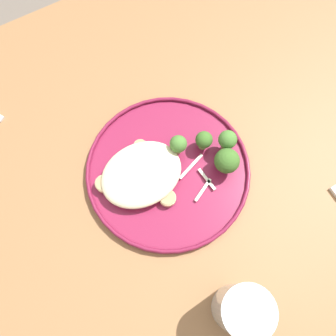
% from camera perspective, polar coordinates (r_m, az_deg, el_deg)
% --- Properties ---
extents(ground, '(6.00, 6.00, 0.00)m').
position_cam_1_polar(ground, '(1.33, 0.03, -12.95)').
color(ground, '#665B51').
extents(wooden_dining_table, '(1.40, 1.00, 0.74)m').
position_cam_1_polar(wooden_dining_table, '(0.68, 0.06, -6.49)').
color(wooden_dining_table, brown).
rests_on(wooden_dining_table, ground).
extents(dinner_plate, '(0.29, 0.29, 0.02)m').
position_cam_1_polar(dinner_plate, '(0.61, -0.00, -0.36)').
color(dinner_plate, maroon).
rests_on(dinner_plate, wooden_dining_table).
extents(noodle_bed, '(0.14, 0.11, 0.04)m').
position_cam_1_polar(noodle_bed, '(0.59, -4.46, -1.02)').
color(noodle_bed, beige).
rests_on(noodle_bed, dinner_plate).
extents(seared_scallop_large_seared, '(0.03, 0.03, 0.01)m').
position_cam_1_polar(seared_scallop_large_seared, '(0.58, -0.07, -5.04)').
color(seared_scallop_large_seared, '#E5C689').
rests_on(seared_scallop_large_seared, dinner_plate).
extents(seared_scallop_on_noodles, '(0.03, 0.03, 0.01)m').
position_cam_1_polar(seared_scallop_on_noodles, '(0.59, -3.96, -1.81)').
color(seared_scallop_on_noodles, '#E5C689').
rests_on(seared_scallop_on_noodles, dinner_plate).
extents(seared_scallop_front_small, '(0.03, 0.03, 0.01)m').
position_cam_1_polar(seared_scallop_front_small, '(0.60, -10.53, -2.63)').
color(seared_scallop_front_small, '#E5C689').
rests_on(seared_scallop_front_small, dinner_plate).
extents(seared_scallop_center_golden, '(0.03, 0.03, 0.02)m').
position_cam_1_polar(seared_scallop_center_golden, '(0.59, -1.19, -0.96)').
color(seared_scallop_center_golden, '#E5C689').
rests_on(seared_scallop_center_golden, dinner_plate).
extents(seared_scallop_tiny_bay, '(0.02, 0.02, 0.01)m').
position_cam_1_polar(seared_scallop_tiny_bay, '(0.61, -4.62, 3.60)').
color(seared_scallop_tiny_bay, '#E5C689').
rests_on(seared_scallop_tiny_bay, dinner_plate).
extents(broccoli_floret_front_edge, '(0.04, 0.04, 0.06)m').
position_cam_1_polar(broccoli_floret_front_edge, '(0.58, 9.75, 1.16)').
color(broccoli_floret_front_edge, '#89A356').
rests_on(broccoli_floret_front_edge, dinner_plate).
extents(broccoli_floret_right_tilted, '(0.03, 0.03, 0.04)m').
position_cam_1_polar(broccoli_floret_right_tilted, '(0.60, 5.98, 4.60)').
color(broccoli_floret_right_tilted, '#7A994C').
rests_on(broccoli_floret_right_tilted, dinner_plate).
extents(broccoli_floret_tall_stalk, '(0.03, 0.03, 0.06)m').
position_cam_1_polar(broccoli_floret_tall_stalk, '(0.60, 9.85, 4.59)').
color(broccoli_floret_tall_stalk, '#7A994C').
rests_on(broccoli_floret_tall_stalk, dinner_plate).
extents(broccoli_floret_near_rim, '(0.03, 0.03, 0.05)m').
position_cam_1_polar(broccoli_floret_near_rim, '(0.59, 1.72, 3.94)').
color(broccoli_floret_near_rim, '#89A356').
rests_on(broccoli_floret_near_rim, dinner_plate).
extents(onion_sliver_pale_crescent, '(0.01, 0.05, 0.00)m').
position_cam_1_polar(onion_sliver_pale_crescent, '(0.60, 6.46, -1.87)').
color(onion_sliver_pale_crescent, silver).
rests_on(onion_sliver_pale_crescent, dinner_plate).
extents(onion_sliver_short_strip, '(0.04, 0.02, 0.00)m').
position_cam_1_polar(onion_sliver_short_strip, '(0.59, 5.83, -3.65)').
color(onion_sliver_short_strip, silver).
rests_on(onion_sliver_short_strip, dinner_plate).
extents(onion_sliver_long_sliver, '(0.06, 0.02, 0.00)m').
position_cam_1_polar(onion_sliver_long_sliver, '(0.60, 3.85, 0.26)').
color(onion_sliver_long_sliver, silver).
rests_on(onion_sliver_long_sliver, dinner_plate).
extents(water_glass, '(0.07, 0.07, 0.11)m').
position_cam_1_polar(water_glass, '(0.55, 11.78, -22.14)').
color(water_glass, silver).
rests_on(water_glass, wooden_dining_table).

